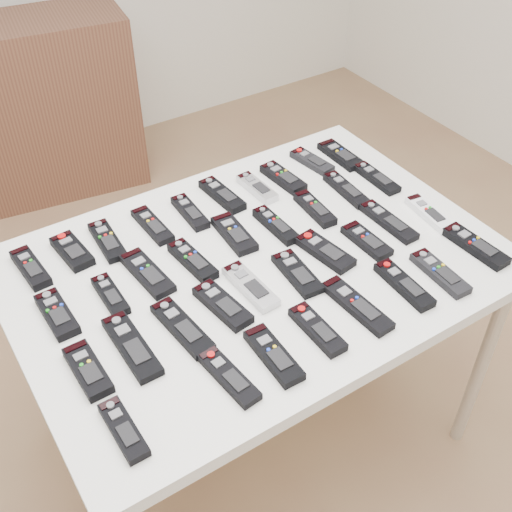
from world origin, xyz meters
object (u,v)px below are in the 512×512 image
remote_14 (234,234)px  remote_17 (346,190)px  remote_8 (312,161)px  remote_22 (223,305)px  remote_12 (147,273)px  remote_23 (250,286)px  remote_24 (297,273)px  remote_32 (317,329)px  remote_1 (72,251)px  remote_18 (377,178)px  remote_34 (404,285)px  table (256,278)px  remote_4 (190,212)px  remote_20 (132,346)px  remote_33 (357,305)px  remote_27 (388,222)px  remote_31 (274,355)px  remote_2 (107,241)px  remote_30 (229,377)px  remote_35 (440,273)px  remote_16 (315,209)px  remote_11 (110,295)px  remote_28 (429,214)px  remote_3 (152,225)px  remote_25 (325,251)px  remote_5 (222,195)px  remote_29 (124,430)px  remote_0 (31,268)px  remote_19 (88,370)px  remote_7 (283,178)px  remote_15 (276,225)px  remote_36 (476,246)px  remote_6 (257,188)px  remote_13 (193,261)px  remote_21 (182,327)px

remote_14 → remote_17: bearing=2.9°
remote_8 → remote_22: bearing=-153.2°
remote_12 → remote_23: same height
remote_23 → remote_24: 0.13m
remote_12 → remote_23: (0.19, -0.18, 0.00)m
remote_32 → remote_1: bearing=122.9°
remote_32 → remote_24: bearing=67.5°
remote_18 → remote_34: (-0.25, -0.40, 0.00)m
table → remote_4: bearing=100.5°
remote_20 → remote_32: (0.38, -0.19, 0.00)m
remote_24 → remote_33: (0.05, -0.17, 0.00)m
remote_27 → remote_31: remote_31 is taller
remote_2 → remote_33: (0.41, -0.55, 0.00)m
remote_14 → remote_23: 0.21m
remote_33 → remote_30: bearing=179.0°
remote_23 → remote_30: 0.28m
remote_35 → remote_17: bearing=88.4°
remote_16 → remote_23: (-0.32, -0.17, -0.00)m
remote_11 → remote_12: size_ratio=0.79×
remote_12 → remote_28: size_ratio=1.11×
remote_3 → remote_25: size_ratio=1.00×
remote_5 → remote_14: remote_5 is taller
remote_29 → remote_32: 0.49m
remote_28 → remote_5: bearing=145.1°
remote_0 → remote_28: bearing=-24.7°
remote_19 → remote_30: size_ratio=0.92×
remote_2 → remote_8: same height
remote_19 → remote_35: 0.89m
remote_3 → remote_5: (0.23, 0.02, 0.00)m
remote_1 → remote_3: remote_1 is taller
remote_1 → remote_7: (0.66, -0.02, 0.00)m
table → remote_14: remote_14 is taller
remote_15 → remote_36: bearing=-43.8°
remote_17 → remote_34: size_ratio=0.98×
remote_14 → remote_22: 0.27m
remote_3 → remote_30: 0.57m
remote_1 → remote_19: same height
remote_7 → remote_36: same height
remote_15 → remote_5: bearing=102.6°
remote_36 → remote_6: bearing=120.0°
remote_4 → remote_29: (-0.45, -0.56, 0.00)m
remote_25 → remote_31: bearing=-153.3°
remote_4 → remote_36: (0.57, -0.54, 0.00)m
remote_27 → remote_34: bearing=-124.3°
remote_15 → remote_1: bearing=157.1°
remote_13 → remote_21: 0.23m
remote_23 → remote_18: bearing=15.6°
remote_4 → remote_14: size_ratio=0.96×
remote_3 → remote_15: (0.29, -0.19, 0.00)m
remote_3 → remote_36: remote_36 is taller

